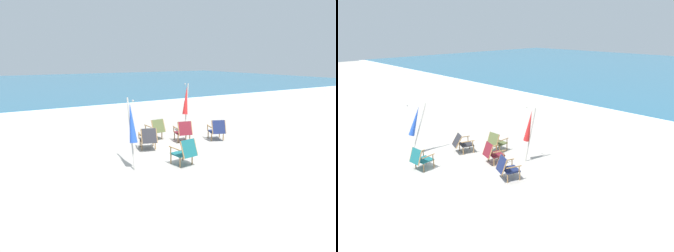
{
  "view_description": "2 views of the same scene",
  "coord_description": "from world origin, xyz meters",
  "views": [
    {
      "loc": [
        -5.68,
        -8.13,
        3.1
      ],
      "look_at": [
        0.12,
        1.57,
        0.53
      ],
      "focal_mm": 32.0,
      "sensor_mm": 36.0,
      "label": 1
    },
    {
      "loc": [
        7.95,
        -5.69,
        4.76
      ],
      "look_at": [
        -0.44,
        2.46,
        0.89
      ],
      "focal_mm": 32.0,
      "sensor_mm": 36.0,
      "label": 2
    }
  ],
  "objects": [
    {
      "name": "beach_chair_far_center",
      "position": [
        -0.3,
        1.79,
        0.43
      ],
      "size": [
        0.62,
        0.73,
        0.81
      ],
      "color": "#515B33",
      "rests_on": "ground"
    },
    {
      "name": "umbrella_furled_blue",
      "position": [
        -2.35,
        -0.56,
        1.31
      ],
      "size": [
        0.33,
        0.8,
        2.01
      ],
      "color": "#B7B2A8",
      "rests_on": "ground"
    },
    {
      "name": "beach_chair_back_right",
      "position": [
        -1.17,
        0.74,
        0.42
      ],
      "size": [
        0.78,
        0.91,
        0.78
      ],
      "color": "#28282D",
      "rests_on": "ground"
    },
    {
      "name": "surf_band",
      "position": [
        0.0,
        10.72,
        0.03
      ],
      "size": [
        80.0,
        1.1,
        0.06
      ],
      "primitive_type": "cube",
      "color": "white",
      "rests_on": "ground"
    },
    {
      "name": "beach_chair_front_right",
      "position": [
        0.42,
        0.93,
        0.43
      ],
      "size": [
        0.73,
        0.81,
        0.81
      ],
      "color": "maroon",
      "rests_on": "ground"
    },
    {
      "name": "ground_plane",
      "position": [
        0.0,
        0.0,
        0.0
      ],
      "size": [
        80.0,
        80.0,
        0.0
      ],
      "primitive_type": "plane",
      "color": "#B2AAA0"
    },
    {
      "name": "umbrella_furled_red",
      "position": [
        1.23,
        1.99,
        1.38
      ],
      "size": [
        0.45,
        0.4,
        2.11
      ],
      "color": "#B7B2A8",
      "rests_on": "ground"
    },
    {
      "name": "beach_chair_front_left",
      "position": [
        1.64,
        0.46,
        0.43
      ],
      "size": [
        0.78,
        0.84,
        0.81
      ],
      "color": "#19234C",
      "rests_on": "ground"
    },
    {
      "name": "beach_chair_back_left",
      "position": [
        -0.96,
        -1.2,
        0.43
      ],
      "size": [
        0.65,
        0.75,
        0.81
      ],
      "color": "#196066",
      "rests_on": "ground"
    }
  ]
}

